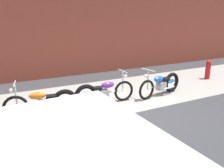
{
  "coord_description": "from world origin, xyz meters",
  "views": [
    {
      "loc": [
        -3.17,
        -5.14,
        2.69
      ],
      "look_at": [
        -0.22,
        0.66,
        0.75
      ],
      "focal_mm": 36.73,
      "sensor_mm": 36.0,
      "label": 1
    }
  ],
  "objects_px": {
    "motorcycle_orange": "(47,102)",
    "motorcycle_blue": "(163,84)",
    "motorcycle_purple": "(101,93)",
    "fire_hydrant": "(208,70)"
  },
  "relations": [
    {
      "from": "motorcycle_purple",
      "to": "motorcycle_blue",
      "type": "xyz_separation_m",
      "value": [
        2.34,
        -0.12,
        0.0
      ]
    },
    {
      "from": "motorcycle_blue",
      "to": "motorcycle_orange",
      "type": "bearing_deg",
      "value": -11.24
    },
    {
      "from": "motorcycle_blue",
      "to": "fire_hydrant",
      "type": "bearing_deg",
      "value": -176.9
    },
    {
      "from": "motorcycle_purple",
      "to": "fire_hydrant",
      "type": "xyz_separation_m",
      "value": [
        5.47,
        0.66,
        0.03
      ]
    },
    {
      "from": "motorcycle_purple",
      "to": "motorcycle_blue",
      "type": "relative_size",
      "value": 1.01
    },
    {
      "from": "motorcycle_orange",
      "to": "motorcycle_blue",
      "type": "height_order",
      "value": "same"
    },
    {
      "from": "motorcycle_purple",
      "to": "motorcycle_blue",
      "type": "bearing_deg",
      "value": -0.86
    },
    {
      "from": "fire_hydrant",
      "to": "motorcycle_purple",
      "type": "bearing_deg",
      "value": -173.1
    },
    {
      "from": "motorcycle_orange",
      "to": "motorcycle_blue",
      "type": "distance_m",
      "value": 4.01
    },
    {
      "from": "motorcycle_purple",
      "to": "motorcycle_blue",
      "type": "distance_m",
      "value": 2.34
    }
  ]
}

